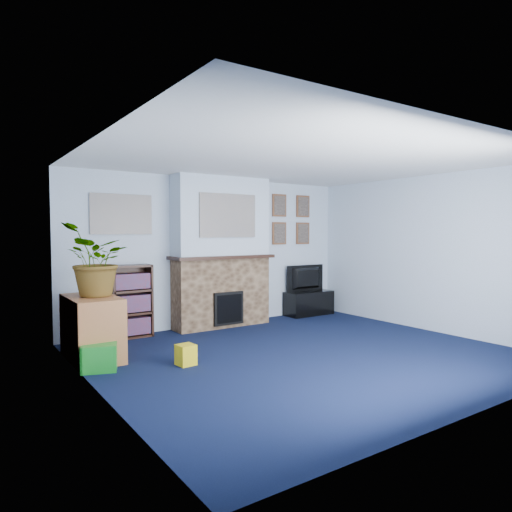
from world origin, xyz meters
TOP-DOWN VIEW (x-y plane):
  - floor at (0.00, 0.00)m, footprint 5.00×4.50m
  - ceiling at (0.00, 0.00)m, footprint 5.00×4.50m
  - wall_back at (0.00, 2.25)m, footprint 5.00×0.04m
  - wall_front at (0.00, -2.25)m, footprint 5.00×0.04m
  - wall_left at (-2.50, 0.00)m, footprint 0.04×4.50m
  - wall_right at (2.50, 0.00)m, footprint 0.04×4.50m
  - chimney_breast at (0.00, 2.05)m, footprint 1.72×0.50m
  - collage_main at (0.00, 1.84)m, footprint 1.00×0.03m
  - collage_left at (-1.55, 2.23)m, footprint 0.90×0.03m
  - portrait_tl at (1.30, 2.23)m, footprint 0.30×0.03m
  - portrait_tr at (1.85, 2.23)m, footprint 0.30×0.03m
  - portrait_bl at (1.30, 2.23)m, footprint 0.30×0.03m
  - portrait_br at (1.85, 2.23)m, footprint 0.30×0.03m
  - tv_stand at (1.84, 2.03)m, footprint 0.92×0.39m
  - television at (1.84, 2.05)m, footprint 0.83×0.11m
  - bookshelf at (-1.47, 2.11)m, footprint 0.58×0.28m
  - sideboard at (-2.24, 1.26)m, footprint 0.54×0.97m
  - potted_plant at (-2.19, 1.21)m, footprint 0.96×1.01m
  - mantel_clock at (-0.08, 2.00)m, footprint 0.09×0.06m
  - mantel_candle at (0.29, 2.00)m, footprint 0.05×0.05m
  - mantel_teddy at (-0.60, 2.00)m, footprint 0.13×0.13m
  - mantel_can at (0.69, 2.00)m, footprint 0.06×0.06m
  - green_crate at (-2.30, 0.74)m, footprint 0.45×0.40m
  - toy_ball at (-1.36, 0.43)m, footprint 0.20×0.20m
  - toy_block at (-1.42, 0.40)m, footprint 0.21×0.21m
  - toy_tube at (-2.14, 1.20)m, footprint 0.33×0.14m

SIDE VIEW (x-z plane):
  - floor at x=0.00m, z-range -0.01..0.01m
  - toy_tube at x=-2.14m, z-range -0.02..0.16m
  - toy_ball at x=-1.36m, z-range -0.01..0.19m
  - toy_block at x=-1.42m, z-range -0.01..0.23m
  - green_crate at x=-2.30m, z-range -0.01..0.29m
  - tv_stand at x=1.84m, z-range 0.01..0.44m
  - sideboard at x=-2.24m, z-range -0.03..0.73m
  - bookshelf at x=-1.47m, z-range -0.02..1.03m
  - television at x=1.84m, z-range 0.43..0.91m
  - chimney_breast at x=0.00m, z-range -0.02..2.38m
  - potted_plant at x=-2.19m, z-range 0.75..1.63m
  - wall_back at x=0.00m, z-range 0.00..2.40m
  - wall_front at x=0.00m, z-range 0.00..2.40m
  - wall_left at x=-2.50m, z-range 0.00..2.40m
  - wall_right at x=2.50m, z-range 0.00..2.40m
  - mantel_can at x=0.69m, z-range 1.15..1.27m
  - mantel_teddy at x=-0.60m, z-range 1.15..1.28m
  - mantel_clock at x=-0.08m, z-range 1.15..1.29m
  - mantel_candle at x=0.29m, z-range 1.15..1.31m
  - portrait_bl at x=1.30m, z-range 1.30..1.70m
  - portrait_br at x=1.85m, z-range 1.30..1.70m
  - collage_left at x=-1.55m, z-range 1.49..2.07m
  - collage_main at x=0.00m, z-range 1.44..2.12m
  - portrait_tl at x=1.30m, z-range 1.80..2.20m
  - portrait_tr at x=1.85m, z-range 1.80..2.20m
  - ceiling at x=0.00m, z-range 2.40..2.40m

